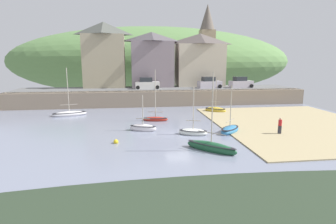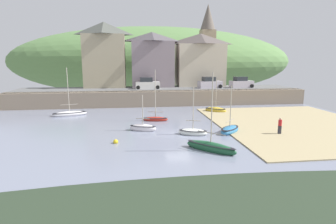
% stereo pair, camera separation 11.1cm
% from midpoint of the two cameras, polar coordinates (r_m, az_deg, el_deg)
% --- Properties ---
extents(ground, '(48.00, 41.00, 0.61)m').
position_cam_midpoint_polar(ground, '(19.56, 11.15, -11.05)').
color(ground, gray).
extents(quay_seawall, '(48.00, 9.40, 2.40)m').
position_cam_midpoint_polar(quay_seawall, '(44.87, -1.51, 3.11)').
color(quay_seawall, gray).
rests_on(quay_seawall, ground).
extents(hillside_backdrop, '(80.00, 44.00, 19.25)m').
position_cam_midpoint_polar(hillside_backdrop, '(82.20, -2.82, 10.38)').
color(hillside_backdrop, '#5D8549').
rests_on(hillside_backdrop, ground).
extents(waterfront_building_left, '(7.52, 5.96, 11.50)m').
position_cam_midpoint_polar(waterfront_building_left, '(52.14, -12.86, 11.50)').
color(waterfront_building_left, tan).
rests_on(waterfront_building_left, ground).
extents(waterfront_building_centre, '(7.85, 6.26, 9.86)m').
position_cam_midpoint_polar(waterfront_building_centre, '(52.07, -3.20, 10.83)').
color(waterfront_building_centre, gray).
rests_on(waterfront_building_centre, ground).
extents(waterfront_building_right, '(9.10, 5.40, 9.69)m').
position_cam_midpoint_polar(waterfront_building_right, '(53.52, 6.71, 10.69)').
color(waterfront_building_right, beige).
rests_on(waterfront_building_right, ground).
extents(church_with_spire, '(3.00, 3.00, 15.75)m').
position_cam_midpoint_polar(church_with_spire, '(58.09, 8.17, 13.82)').
color(church_with_spire, tan).
rests_on(church_with_spire, ground).
extents(fishing_boat_green, '(4.62, 2.48, 6.50)m').
position_cam_midpoint_polar(fishing_boat_green, '(39.06, -19.56, -0.30)').
color(fishing_boat_green, white).
rests_on(fishing_boat_green, ground).
extents(sailboat_far_left, '(3.12, 1.39, 6.32)m').
position_cam_midpoint_polar(sailboat_far_left, '(33.70, -2.50, -1.36)').
color(sailboat_far_left, '#A8271C').
rests_on(sailboat_far_left, ground).
extents(sailboat_tall_mast, '(3.20, 3.32, 5.02)m').
position_cam_midpoint_polar(sailboat_tall_mast, '(29.06, 12.73, -3.59)').
color(sailboat_tall_mast, teal).
rests_on(sailboat_tall_mast, ground).
extents(motorboat_with_cabin, '(3.12, 2.15, 4.94)m').
position_cam_midpoint_polar(motorboat_with_cabin, '(27.68, 5.27, -4.12)').
color(motorboat_with_cabin, white).
rests_on(motorboat_with_cabin, ground).
extents(sailboat_blue_trim, '(3.89, 3.79, 6.65)m').
position_cam_midpoint_polar(sailboat_blue_trim, '(23.05, 8.94, -7.13)').
color(sailboat_blue_trim, '#1F5533').
rests_on(sailboat_blue_trim, ground).
extents(sailboat_white_hull, '(3.01, 1.81, 3.96)m').
position_cam_midpoint_polar(sailboat_white_hull, '(29.19, -5.10, -3.26)').
color(sailboat_white_hull, white).
rests_on(sailboat_white_hull, ground).
extents(rowboat_small_beached, '(3.25, 2.77, 5.01)m').
position_cam_midpoint_polar(rowboat_small_beached, '(39.96, 9.88, 0.46)').
color(rowboat_small_beached, gold).
rests_on(rowboat_small_beached, ground).
extents(parked_car_near_slipway, '(4.14, 1.82, 1.95)m').
position_cam_midpoint_polar(parked_car_near_slipway, '(47.68, -4.23, 5.78)').
color(parked_car_near_slipway, silver).
rests_on(parked_car_near_slipway, ground).
extents(parked_car_by_wall, '(4.27, 2.15, 1.95)m').
position_cam_midpoint_polar(parked_car_by_wall, '(49.54, 8.67, 5.87)').
color(parked_car_by_wall, '#B9B1BF').
rests_on(parked_car_by_wall, ground).
extents(parked_car_end_of_row, '(4.25, 2.11, 1.95)m').
position_cam_midpoint_polar(parked_car_end_of_row, '(51.44, 14.92, 5.81)').
color(parked_car_end_of_row, '#BBB2BC').
rests_on(parked_car_end_of_row, ground).
extents(person_on_slipway, '(0.34, 0.34, 1.62)m').
position_cam_midpoint_polar(person_on_slipway, '(29.55, 22.19, -2.50)').
color(person_on_slipway, '#282833').
rests_on(person_on_slipway, ground).
extents(mooring_buoy, '(0.44, 0.44, 0.44)m').
position_cam_midpoint_polar(mooring_buoy, '(25.27, -10.63, -6.05)').
color(mooring_buoy, yellow).
rests_on(mooring_buoy, ground).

